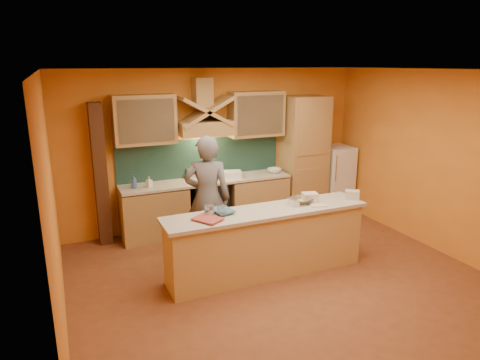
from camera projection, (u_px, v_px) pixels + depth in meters
name	position (u px, v px, depth m)	size (l,w,h in m)	color
floor	(282.00, 281.00, 5.86)	(5.50, 5.00, 0.01)	brown
ceiling	(288.00, 70.00, 5.12)	(5.50, 5.00, 0.01)	white
wall_back	(217.00, 148.00, 7.70)	(5.50, 0.02, 2.80)	orange
wall_front	(446.00, 263.00, 3.28)	(5.50, 0.02, 2.80)	orange
wall_left	(53.00, 211.00, 4.43)	(0.02, 5.00, 2.80)	orange
wall_right	(442.00, 163.00, 6.55)	(0.02, 5.00, 2.80)	orange
base_cabinet_left	(154.00, 214.00, 7.20)	(1.10, 0.60, 0.86)	tan
base_cabinet_right	(256.00, 200.00, 7.94)	(1.10, 0.60, 0.86)	tan
counter_top	(207.00, 181.00, 7.45)	(3.00, 0.62, 0.04)	beige
stove	(208.00, 205.00, 7.57)	(0.60, 0.58, 0.90)	black
backsplash	(201.00, 158.00, 7.61)	(3.00, 0.03, 0.70)	#193731
range_hood	(205.00, 128.00, 7.25)	(0.92, 0.50, 0.24)	tan
hood_chimney	(202.00, 93.00, 7.18)	(0.30, 0.30, 0.50)	tan
upper_cabinet_left	(144.00, 120.00, 6.88)	(1.00, 0.35, 0.80)	tan
upper_cabinet_right	(256.00, 114.00, 7.65)	(1.00, 0.35, 0.80)	tan
pantry_column	(304.00, 157.00, 8.13)	(0.80, 0.60, 2.30)	tan
fridge	(335.00, 178.00, 8.55)	(0.58, 0.60, 1.30)	white
trim_column_left	(100.00, 175.00, 6.84)	(0.20, 0.30, 2.30)	#472816
island_body	(266.00, 244.00, 5.97)	(2.80, 0.55, 0.88)	tan
island_top	(267.00, 212.00, 5.84)	(2.90, 0.62, 0.05)	beige
person	(207.00, 198.00, 6.35)	(0.69, 0.45, 1.89)	slate
pot_large	(207.00, 178.00, 7.29)	(0.24, 0.24, 0.17)	silver
pot_small	(209.00, 176.00, 7.49)	(0.19, 0.19, 0.15)	#B5B4BB
soap_bottle_a	(149.00, 182.00, 6.98)	(0.08, 0.08, 0.18)	white
soap_bottle_b	(134.00, 181.00, 6.90)	(0.09, 0.09, 0.23)	#385C9A
bowl_back	(274.00, 171.00, 7.90)	(0.26, 0.26, 0.08)	silver
dish_rack	(232.00, 174.00, 7.60)	(0.30, 0.24, 0.11)	white
book_lower	(201.00, 222.00, 5.33)	(0.26, 0.35, 0.03)	#A63F3B
book_upper	(214.00, 212.00, 5.65)	(0.24, 0.33, 0.02)	#3E6C88
jar_large	(209.00, 210.00, 5.60)	(0.12, 0.12, 0.14)	silver
jar_small	(222.00, 211.00, 5.58)	(0.11, 0.11, 0.13)	silver
kitchen_scale	(293.00, 202.00, 5.98)	(0.12, 0.12, 0.10)	white
mixing_bowl	(301.00, 201.00, 6.11)	(0.30, 0.30, 0.07)	silver
cloth	(318.00, 205.00, 6.01)	(0.22, 0.17, 0.01)	beige
grocery_bag_a	(310.00, 198.00, 6.14)	(0.21, 0.17, 0.14)	beige
grocery_bag_b	(352.00, 195.00, 6.30)	(0.20, 0.16, 0.12)	beige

